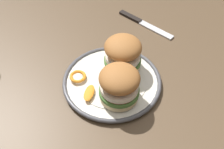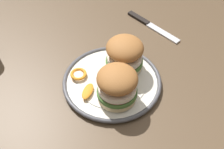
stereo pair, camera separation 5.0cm
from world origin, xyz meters
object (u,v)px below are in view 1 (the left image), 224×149
(table_knife, at_px, (142,23))
(dining_table, at_px, (109,97))
(sandwich_half_left, at_px, (123,53))
(dinner_plate, at_px, (112,82))
(sandwich_half_right, at_px, (119,84))

(table_knife, bearing_deg, dining_table, -112.03)
(dining_table, xyz_separation_m, sandwich_half_left, (0.04, 0.02, 0.18))
(sandwich_half_left, height_order, table_knife, sandwich_half_left)
(dinner_plate, relative_size, sandwich_half_right, 2.30)
(table_knife, bearing_deg, sandwich_half_right, -101.25)
(sandwich_half_right, distance_m, table_knife, 0.35)
(dinner_plate, height_order, sandwich_half_left, sandwich_half_left)
(dinner_plate, height_order, sandwich_half_right, sandwich_half_right)
(dining_table, xyz_separation_m, dinner_plate, (0.01, -0.03, 0.12))
(sandwich_half_left, height_order, sandwich_half_right, same)
(dining_table, distance_m, sandwich_half_right, 0.20)
(sandwich_half_right, height_order, table_knife, sandwich_half_right)
(dining_table, distance_m, sandwich_half_left, 0.18)
(dining_table, xyz_separation_m, sandwich_half_right, (0.03, -0.09, 0.18))
(table_knife, bearing_deg, dinner_plate, -107.63)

